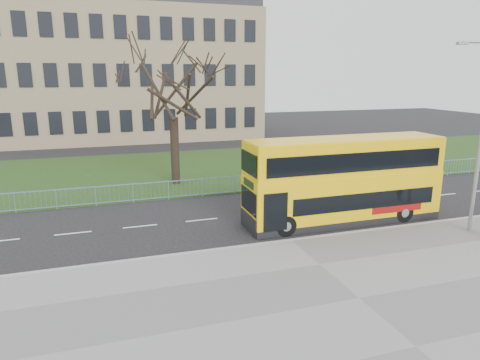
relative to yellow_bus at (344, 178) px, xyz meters
name	(u,v)px	position (x,y,z in m)	size (l,w,h in m)	color
ground	(277,230)	(-3.55, -0.23, -2.18)	(120.00, 120.00, 0.00)	black
pavement	(359,300)	(-3.55, -6.98, -2.12)	(80.00, 10.50, 0.12)	slate
kerb	(291,241)	(-3.55, -1.78, -2.11)	(80.00, 0.20, 0.14)	#959598
grass_verge	(205,168)	(-3.55, 14.07, -2.14)	(80.00, 15.40, 0.08)	#213714
guard_railing	(235,185)	(-3.55, 6.37, -1.63)	(40.00, 0.12, 1.10)	#6A9CBC
bare_tree	(173,104)	(-6.55, 9.77, 3.04)	(7.20, 7.20, 10.29)	black
civic_building	(120,75)	(-8.55, 34.77, 4.82)	(30.00, 15.00, 14.00)	#907E5B
yellow_bus	(344,178)	(0.00, 0.00, 0.00)	(9.70, 2.35, 4.06)	yellow
street_lamp	(480,132)	(4.57, -3.22, 2.46)	(1.74, 0.43, 8.25)	gray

